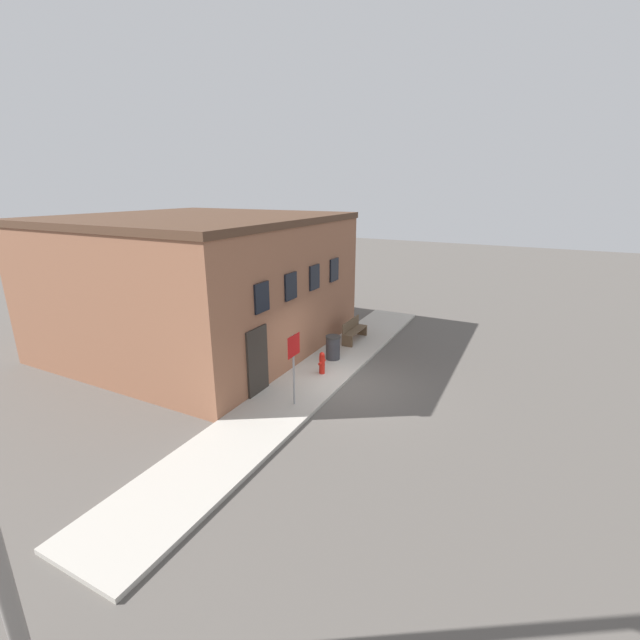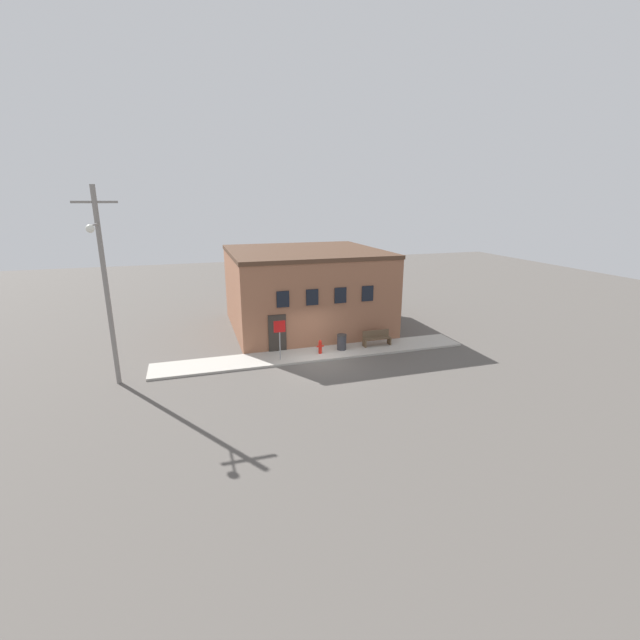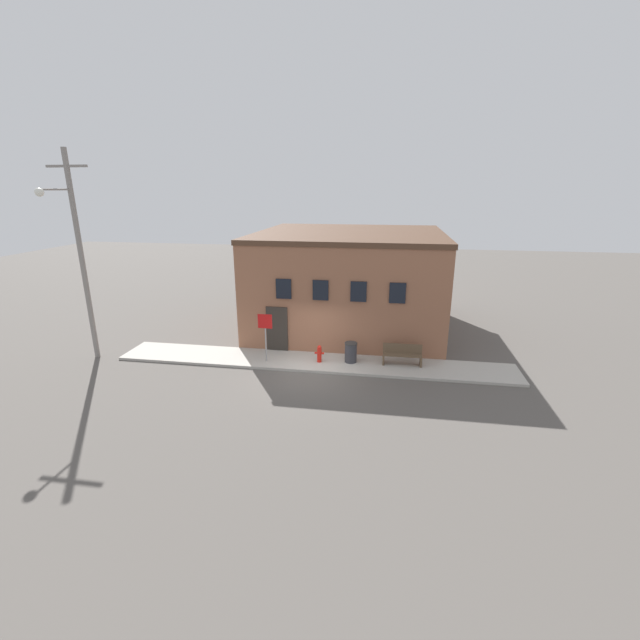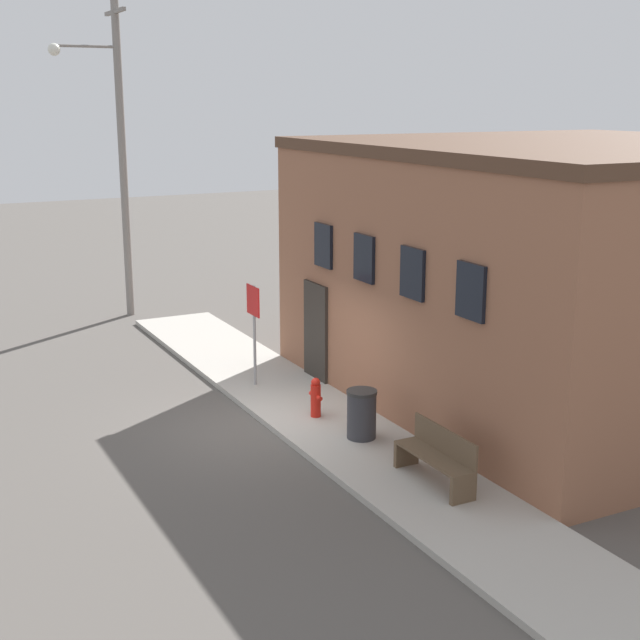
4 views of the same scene
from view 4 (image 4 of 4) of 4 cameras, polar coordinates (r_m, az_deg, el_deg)
name	(u,v)px [view 4 (image 4 of 4)]	position (r m, az deg, el deg)	size (l,w,h in m)	color
ground_plane	(264,425)	(16.95, -3.64, -6.75)	(80.00, 80.00, 0.00)	#56514C
sidewalk	(313,414)	(17.35, -0.45, -6.02)	(17.32, 2.10, 0.11)	#B2ADA3
brick_building	(581,269)	(19.10, 16.34, 3.16)	(9.65, 9.39, 5.17)	#8E5B42
fire_hydrant	(316,397)	(16.92, -0.28, -4.96)	(0.41, 0.19, 0.77)	red
stop_sign	(254,317)	(18.51, -4.26, 0.21)	(0.62, 0.06, 2.14)	gray
bench	(437,457)	(14.23, 7.51, -8.66)	(1.65, 0.44, 0.88)	brown
trash_bin	(362,414)	(15.90, 2.68, -6.03)	(0.55, 0.55, 0.88)	#333338
utility_pole	(117,142)	(25.23, -12.86, 11.07)	(1.80, 1.91, 8.91)	gray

